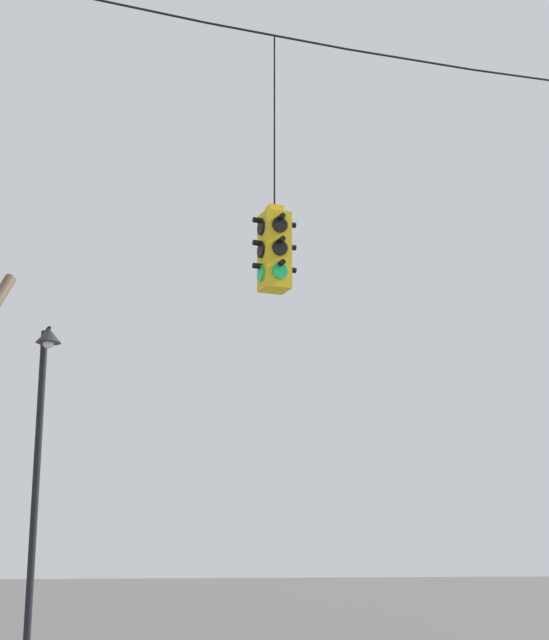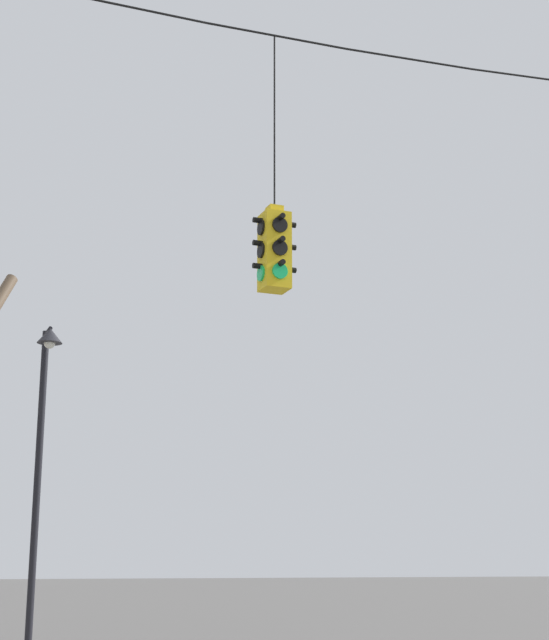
# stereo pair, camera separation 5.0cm
# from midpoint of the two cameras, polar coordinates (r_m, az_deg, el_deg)

# --- Properties ---
(span_wire) EXTENTS (14.22, 0.03, 0.33)m
(span_wire) POSITION_cam_midpoint_polar(r_m,az_deg,el_deg) (13.22, -8.23, 17.93)
(span_wire) COLOR black
(traffic_light_over_intersection) EXTENTS (0.58, 0.58, 3.55)m
(traffic_light_over_intersection) POSITION_cam_midpoint_polar(r_m,az_deg,el_deg) (12.43, 0.12, 4.14)
(traffic_light_over_intersection) COLOR yellow
(street_lamp) EXTENTS (0.42, 0.74, 5.35)m
(street_lamp) POSITION_cam_midpoint_polar(r_m,az_deg,el_deg) (16.82, -13.27, -5.95)
(street_lamp) COLOR black
(street_lamp) RESTS_ON ground_plane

